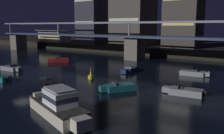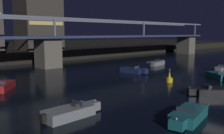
{
  "view_description": "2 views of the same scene",
  "coord_description": "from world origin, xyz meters",
  "views": [
    {
      "loc": [
        29.6,
        -20.21,
        8.29
      ],
      "look_at": [
        8.89,
        9.61,
        2.14
      ],
      "focal_mm": 38.62,
      "sensor_mm": 36.0,
      "label": 1
    },
    {
      "loc": [
        -21.38,
        -9.79,
        6.48
      ],
      "look_at": [
        2.33,
        16.75,
        1.5
      ],
      "focal_mm": 38.66,
      "sensor_mm": 36.0,
      "label": 2
    }
  ],
  "objects": [
    {
      "name": "speedboat_mid_left",
      "position": [
        -11.7,
        5.81,
        0.41
      ],
      "size": [
        5.22,
        1.98,
        1.16
      ],
      "color": "gray",
      "rests_on": "ground"
    },
    {
      "name": "river_bridge",
      "position": [
        0.0,
        32.42,
        4.59
      ],
      "size": [
        102.76,
        6.4,
        9.38
      ],
      "color": "#605B51",
      "rests_on": "ground"
    },
    {
      "name": "speedboat_near_right",
      "position": [
        -12.79,
        18.89,
        0.41
      ],
      "size": [
        4.03,
        4.67,
        1.16
      ],
      "color": "maroon",
      "rests_on": "ground"
    },
    {
      "name": "speedboat_far_center",
      "position": [
        18.06,
        20.69,
        0.41
      ],
      "size": [
        5.23,
        2.26,
        1.16
      ],
      "color": "gray",
      "rests_on": "ground"
    },
    {
      "name": "speedboat_mid_right",
      "position": [
        3.0,
        1.59,
        0.41
      ],
      "size": [
        4.52,
        4.25,
        1.16
      ],
      "color": "black",
      "rests_on": "ground"
    },
    {
      "name": "speedboat_far_left",
      "position": [
        7.47,
        17.2,
        0.41
      ],
      "size": [
        2.26,
        5.23,
        1.16
      ],
      "color": "#19234C",
      "rests_on": "ground"
    },
    {
      "name": "ground_plane",
      "position": [
        0.0,
        0.0,
        0.0
      ],
      "size": [
        400.0,
        400.0,
        0.0
      ],
      "primitive_type": "plane",
      "color": "black"
    },
    {
      "name": "speedboat_near_center",
      "position": [
        20.59,
        8.2,
        0.41
      ],
      "size": [
        5.23,
        2.23,
        1.16
      ],
      "color": "gray",
      "rests_on": "ground"
    },
    {
      "name": "speedboat_mid_center",
      "position": [
        -5.64,
        -0.69,
        0.41
      ],
      "size": [
        5.21,
        2.63,
        1.16
      ],
      "color": "#196066",
      "rests_on": "ground"
    },
    {
      "name": "channel_buoy",
      "position": [
        5.41,
        8.68,
        0.48
      ],
      "size": [
        0.9,
        0.9,
        1.76
      ],
      "color": "yellow",
      "rests_on": "ground"
    },
    {
      "name": "speedboat_far_right",
      "position": [
        12.93,
        5.36,
        0.41
      ],
      "size": [
        3.78,
        4.8,
        1.16
      ],
      "color": "#196066",
      "rests_on": "ground"
    }
  ]
}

